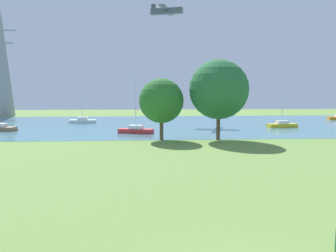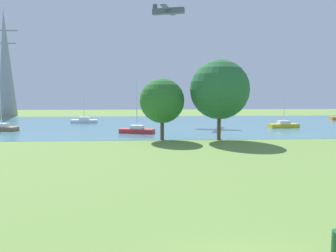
# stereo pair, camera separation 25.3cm
# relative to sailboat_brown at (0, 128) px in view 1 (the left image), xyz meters

# --- Properties ---
(ground_plane) EXTENTS (160.00, 160.00, 0.00)m
(ground_plane) POSITION_rel_sailboat_brown_xyz_m (24.68, -19.11, -0.46)
(ground_plane) COLOR olive
(water_surface) EXTENTS (140.00, 40.00, 0.02)m
(water_surface) POSITION_rel_sailboat_brown_xyz_m (24.68, 8.89, -0.45)
(water_surface) COLOR teal
(water_surface) RESTS_ON ground
(sailboat_brown) EXTENTS (5.02, 2.69, 6.90)m
(sailboat_brown) POSITION_rel_sailboat_brown_xyz_m (0.00, 0.00, 0.00)
(sailboat_brown) COLOR brown
(sailboat_brown) RESTS_ON water_surface
(sailboat_white) EXTENTS (4.86, 1.70, 5.18)m
(sailboat_white) POSITION_rel_sailboat_brown_xyz_m (9.74, 11.96, -0.02)
(sailboat_white) COLOR white
(sailboat_white) RESTS_ON water_surface
(sailboat_red) EXTENTS (5.03, 2.79, 7.52)m
(sailboat_red) POSITION_rel_sailboat_brown_xyz_m (20.04, -4.17, 0.01)
(sailboat_red) COLOR red
(sailboat_red) RESTS_ON water_surface
(sailboat_yellow) EXTENTS (4.95, 2.10, 5.25)m
(sailboat_yellow) POSITION_rel_sailboat_brown_xyz_m (43.41, 1.79, -0.02)
(sailboat_yellow) COLOR yellow
(sailboat_yellow) RESTS_ON water_surface
(tree_west_near) EXTENTS (5.28, 5.28, 7.29)m
(tree_west_near) POSITION_rel_sailboat_brown_xyz_m (23.27, -10.76, 4.18)
(tree_west_near) COLOR brown
(tree_west_near) RESTS_ON ground
(tree_west_far) EXTENTS (7.00, 7.00, 9.47)m
(tree_west_far) POSITION_rel_sailboat_brown_xyz_m (30.00, -11.22, 5.50)
(tree_west_far) COLOR brown
(tree_west_far) RESTS_ON ground
(electricity_pylon) EXTENTS (6.40, 4.40, 25.60)m
(electricity_pylon) POSITION_rel_sailboat_brown_xyz_m (-12.78, 33.04, 12.35)
(electricity_pylon) COLOR gray
(electricity_pylon) RESTS_ON ground
(light_aircraft) EXTENTS (6.44, 8.34, 2.10)m
(light_aircraft) POSITION_rel_sailboat_brown_xyz_m (25.67, 16.96, 21.23)
(light_aircraft) COLOR #4C5156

